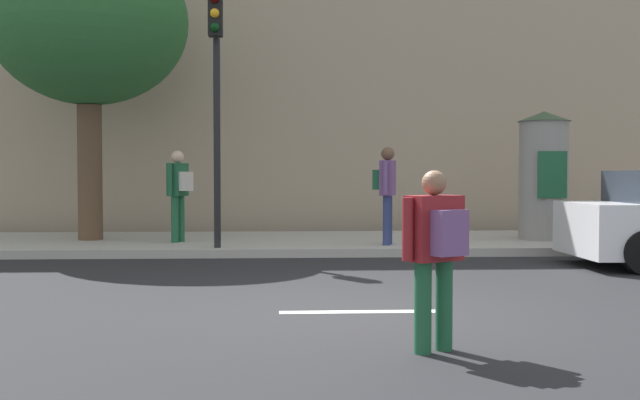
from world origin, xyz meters
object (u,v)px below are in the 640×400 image
Objects in this scene: street_tree at (88,22)px; pedestrian_tallest at (387,186)px; pedestrian_in_red_top at (436,245)px; pedestrian_in_dark_shirt at (179,188)px; poster_column at (544,175)px; traffic_light at (216,78)px.

street_tree is 6.63m from pedestrian_tallest.
pedestrian_in_red_top is 0.85× the size of pedestrian_in_dark_shirt.
pedestrian_tallest is at bearing -163.77° from poster_column.
poster_column is at bearing 13.06° from traffic_light.
poster_column is 0.43× the size of street_tree.
traffic_light is at bearing 108.89° from pedestrian_in_red_top.
pedestrian_in_red_top is (-3.89, -8.47, -0.56)m from poster_column.
street_tree is (-2.64, 1.80, 1.30)m from traffic_light.
street_tree reaches higher than traffic_light.
pedestrian_in_dark_shirt is at bearing -177.86° from poster_column.
poster_column reaches higher than pedestrian_in_dark_shirt.
traffic_light is 7.73m from pedestrian_in_red_top.
pedestrian_in_red_top is (2.40, -7.01, -2.23)m from traffic_light.
pedestrian_tallest reaches higher than pedestrian_in_red_top.
pedestrian_in_dark_shirt is (-3.22, 8.20, 0.31)m from pedestrian_in_red_top.
pedestrian_in_red_top is at bearing -94.89° from pedestrian_tallest.
poster_column is at bearing 2.14° from pedestrian_in_dark_shirt.
poster_column is 1.72× the size of pedestrian_in_red_top.
pedestrian_in_red_top is (5.04, -8.81, -3.53)m from street_tree.
pedestrian_in_dark_shirt is (-0.83, 1.19, -1.92)m from traffic_light.
pedestrian_tallest reaches higher than pedestrian_in_dark_shirt.
pedestrian_tallest is at bearing 85.11° from pedestrian_in_red_top.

